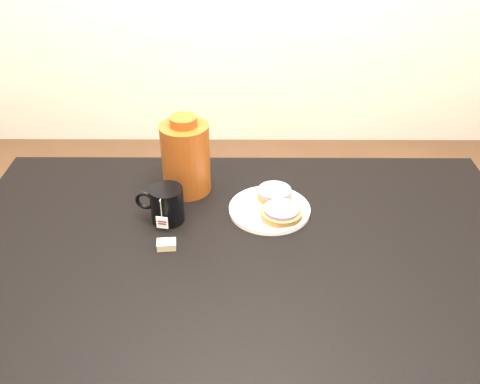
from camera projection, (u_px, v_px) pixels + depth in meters
The scene contains 7 objects.
table at pixel (243, 278), 1.31m from camera, with size 1.40×0.90×0.75m.
plate at pixel (270, 209), 1.40m from camera, with size 0.21×0.21×0.02m.
bagel_back at pixel (274, 194), 1.43m from camera, with size 0.13×0.13×0.03m.
bagel_front at pixel (282, 213), 1.36m from camera, with size 0.14×0.14×0.03m.
mug at pixel (166, 204), 1.35m from camera, with size 0.13×0.10×0.09m.
teabag_pouch at pixel (166, 245), 1.27m from camera, with size 0.04×0.03×0.02m, color #C6B793.
bagel_package at pixel (186, 157), 1.44m from camera, with size 0.15×0.15×0.22m.
Camera 1 is at (-0.00, -0.98, 1.56)m, focal length 40.00 mm.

